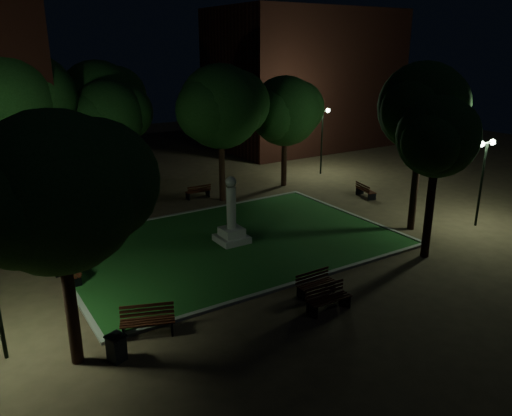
{
  "coord_description": "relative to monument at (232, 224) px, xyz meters",
  "views": [
    {
      "loc": [
        -10.86,
        -17.21,
        8.99
      ],
      "look_at": [
        0.73,
        1.0,
        1.91
      ],
      "focal_mm": 35.0,
      "sensor_mm": 36.0,
      "label": 1
    }
  ],
  "objects": [
    {
      "name": "ground",
      "position": [
        0.0,
        -2.0,
        -0.96
      ],
      "size": [
        80.0,
        80.0,
        0.0
      ],
      "primitive_type": "plane",
      "color": "#4B3927"
    },
    {
      "name": "lawn",
      "position": [
        0.0,
        0.0,
        -0.92
      ],
      "size": [
        15.0,
        10.0,
        0.08
      ],
      "primitive_type": "cube",
      "color": "#1B4819",
      "rests_on": "ground"
    },
    {
      "name": "lawn_kerb",
      "position": [
        0.0,
        0.0,
        -0.9
      ],
      "size": [
        15.4,
        10.4,
        0.12
      ],
      "color": "slate",
      "rests_on": "ground"
    },
    {
      "name": "monument",
      "position": [
        0.0,
        0.0,
        0.0
      ],
      "size": [
        1.4,
        1.4,
        3.2
      ],
      "color": "gray",
      "rests_on": "lawn"
    },
    {
      "name": "building_far",
      "position": [
        18.0,
        18.0,
        5.04
      ],
      "size": [
        16.0,
        10.0,
        12.0
      ],
      "primitive_type": "cube",
      "color": "#411912",
      "rests_on": "ground"
    },
    {
      "name": "tree_west",
      "position": [
        -8.42,
        -5.64,
        4.3
      ],
      "size": [
        5.47,
        4.46,
        7.49
      ],
      "color": "black",
      "rests_on": "ground"
    },
    {
      "name": "tree_north_wl",
      "position": [
        -2.82,
        8.37,
        4.32
      ],
      "size": [
        4.85,
        3.96,
        7.27
      ],
      "color": "black",
      "rests_on": "ground"
    },
    {
      "name": "tree_north_er",
      "position": [
        3.09,
        6.32,
        4.65
      ],
      "size": [
        5.96,
        4.87,
        8.05
      ],
      "color": "black",
      "rests_on": "ground"
    },
    {
      "name": "tree_ne",
      "position": [
        8.17,
        7.06,
        3.99
      ],
      "size": [
        5.49,
        4.48,
        7.19
      ],
      "color": "black",
      "rests_on": "ground"
    },
    {
      "name": "tree_east",
      "position": [
        8.83,
        -3.23,
        5.2
      ],
      "size": [
        5.26,
        4.29,
        8.32
      ],
      "color": "black",
      "rests_on": "ground"
    },
    {
      "name": "tree_se",
      "position": [
        6.58,
        -5.96,
        4.4
      ],
      "size": [
        4.19,
        3.42,
        7.08
      ],
      "color": "black",
      "rests_on": "ground"
    },
    {
      "name": "tree_nw",
      "position": [
        -7.96,
        7.69,
        5.47
      ],
      "size": [
        6.61,
        5.39,
        9.12
      ],
      "color": "black",
      "rests_on": "ground"
    },
    {
      "name": "tree_far_north",
      "position": [
        -2.69,
        10.53,
        5.0
      ],
      "size": [
        5.49,
        4.49,
        8.21
      ],
      "color": "black",
      "rests_on": "ground"
    },
    {
      "name": "lamppost_se",
      "position": [
        11.99,
        -4.7,
        2.18
      ],
      "size": [
        1.18,
        0.28,
        4.49
      ],
      "color": "black",
      "rests_on": "ground"
    },
    {
      "name": "lamppost_ne",
      "position": [
        12.2,
        8.21,
        2.31
      ],
      "size": [
        1.18,
        0.28,
        4.7
      ],
      "color": "black",
      "rests_on": "ground"
    },
    {
      "name": "bench_near_left",
      "position": [
        -0.24,
        -7.27,
        -0.52
      ],
      "size": [
        1.69,
        0.64,
        0.92
      ],
      "rotation": [
        0.0,
        0.0,
        -0.03
      ],
      "color": "black",
      "rests_on": "ground"
    },
    {
      "name": "bench_near_right",
      "position": [
        0.15,
        -6.08,
        -0.55
      ],
      "size": [
        1.57,
        0.57,
        0.86
      ],
      "rotation": [
        0.0,
        0.0,
        0.01
      ],
      "color": "black",
      "rests_on": "ground"
    },
    {
      "name": "bench_west_near",
      "position": [
        -6.19,
        -5.31,
        -0.51
      ],
      "size": [
        1.85,
        1.18,
        0.96
      ],
      "rotation": [
        0.0,
        0.0,
        -0.36
      ],
      "color": "black",
      "rests_on": "ground"
    },
    {
      "name": "bench_left_side",
      "position": [
        -7.46,
        -0.07,
        -0.52
      ],
      "size": [
        0.73,
        1.73,
        0.92
      ],
      "rotation": [
        0.0,
        0.0,
        -1.49
      ],
      "color": "black",
      "rests_on": "ground"
    },
    {
      "name": "bench_right_side",
      "position": [
        10.69,
        2.1,
        -0.54
      ],
      "size": [
        0.9,
        1.69,
        0.88
      ],
      "rotation": [
        0.0,
        0.0,
        1.35
      ],
      "color": "black",
      "rests_on": "ground"
    },
    {
      "name": "bench_far_side",
      "position": [
        1.92,
        7.49,
        -0.56
      ],
      "size": [
        1.55,
        0.58,
        0.84
      ],
      "rotation": [
        0.0,
        0.0,
        3.12
      ],
      "color": "black",
      "rests_on": "ground"
    },
    {
      "name": "trash_bin",
      "position": [
        -7.5,
        -6.2,
        -0.53
      ],
      "size": [
        0.64,
        0.64,
        0.85
      ],
      "color": "black",
      "rests_on": "ground"
    }
  ]
}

